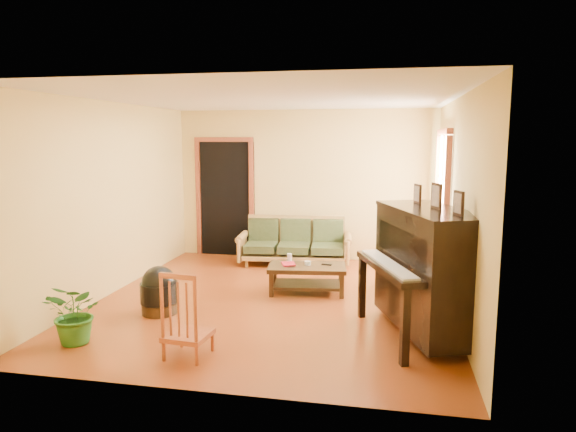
% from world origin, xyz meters
% --- Properties ---
extents(floor, '(5.00, 5.00, 0.00)m').
position_xyz_m(floor, '(0.00, 0.00, 0.00)').
color(floor, '#66280D').
rests_on(floor, ground).
extents(doorway, '(1.08, 0.16, 2.05)m').
position_xyz_m(doorway, '(-1.45, 2.48, 1.02)').
color(doorway, black).
rests_on(doorway, floor).
extents(window, '(0.12, 1.36, 1.46)m').
position_xyz_m(window, '(2.21, 1.30, 1.50)').
color(window, white).
rests_on(window, right_wall).
extents(sofa, '(1.91, 0.93, 0.79)m').
position_xyz_m(sofa, '(-0.08, 1.97, 0.40)').
color(sofa, olive).
rests_on(sofa, floor).
extents(coffee_table, '(1.12, 0.70, 0.38)m').
position_xyz_m(coffee_table, '(0.38, 0.44, 0.19)').
color(coffee_table, black).
rests_on(coffee_table, floor).
extents(armchair, '(0.80, 0.83, 0.76)m').
position_xyz_m(armchair, '(1.70, 0.65, 0.38)').
color(armchair, olive).
rests_on(armchair, floor).
extents(piano, '(1.40, 1.79, 1.38)m').
position_xyz_m(piano, '(1.88, -0.85, 0.69)').
color(piano, black).
rests_on(piano, floor).
extents(footstool, '(0.52, 0.52, 0.43)m').
position_xyz_m(footstool, '(-1.25, -0.73, 0.22)').
color(footstool, black).
rests_on(footstool, floor).
extents(red_chair, '(0.45, 0.48, 0.87)m').
position_xyz_m(red_chair, '(-0.43, -1.84, 0.43)').
color(red_chair, brown).
rests_on(red_chair, floor).
extents(leaning_frame, '(0.46, 0.27, 0.61)m').
position_xyz_m(leaning_frame, '(1.52, 2.38, 0.31)').
color(leaning_frame, gold).
rests_on(leaning_frame, floor).
extents(ceramic_crock, '(0.27, 0.27, 0.27)m').
position_xyz_m(ceramic_crock, '(2.00, 2.15, 0.13)').
color(ceramic_crock, '#374CA6').
rests_on(ceramic_crock, floor).
extents(potted_plant, '(0.69, 0.63, 0.65)m').
position_xyz_m(potted_plant, '(-1.67, -1.77, 0.33)').
color(potted_plant, '#225A19').
rests_on(potted_plant, floor).
extents(book, '(0.24, 0.28, 0.02)m').
position_xyz_m(book, '(0.04, 0.40, 0.39)').
color(book, maroon).
rests_on(book, coffee_table).
extents(candle, '(0.07, 0.07, 0.11)m').
position_xyz_m(candle, '(0.10, 0.62, 0.44)').
color(candle, white).
rests_on(candle, coffee_table).
extents(glass_jar, '(0.11, 0.11, 0.06)m').
position_xyz_m(glass_jar, '(0.38, 0.47, 0.41)').
color(glass_jar, silver).
rests_on(glass_jar, coffee_table).
extents(remote, '(0.15, 0.06, 0.01)m').
position_xyz_m(remote, '(0.64, 0.52, 0.39)').
color(remote, black).
rests_on(remote, coffee_table).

